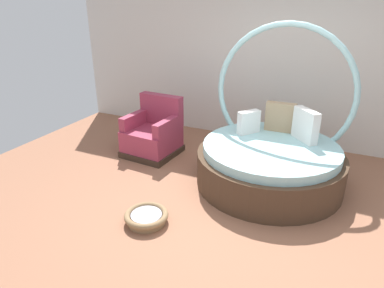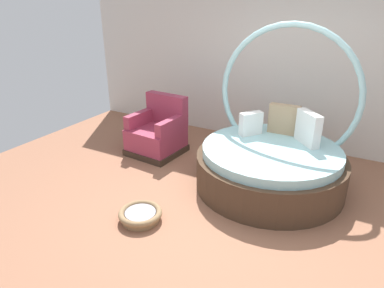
{
  "view_description": "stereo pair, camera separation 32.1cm",
  "coord_description": "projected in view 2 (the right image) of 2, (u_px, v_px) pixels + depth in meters",
  "views": [
    {
      "loc": [
        1.05,
        -3.33,
        2.39
      ],
      "look_at": [
        -0.75,
        0.56,
        0.55
      ],
      "focal_mm": 31.83,
      "sensor_mm": 36.0,
      "label": 1
    },
    {
      "loc": [
        1.33,
        -3.19,
        2.39
      ],
      "look_at": [
        -0.75,
        0.56,
        0.55
      ],
      "focal_mm": 31.83,
      "sensor_mm": 36.0,
      "label": 2
    }
  ],
  "objects": [
    {
      "name": "pet_basket",
      "position": [
        140.0,
        215.0,
        3.95
      ],
      "size": [
        0.51,
        0.51,
        0.13
      ],
      "color": "#8E704C",
      "rests_on": "ground_plane"
    },
    {
      "name": "ground_plane",
      "position": [
        224.0,
        215.0,
        4.1
      ],
      "size": [
        8.0,
        8.0,
        0.02
      ],
      "primitive_type": "cube",
      "color": "#936047"
    },
    {
      "name": "round_daybed",
      "position": [
        272.0,
        158.0,
        4.61
      ],
      "size": [
        1.98,
        1.98,
        2.13
      ],
      "color": "#473323",
      "rests_on": "ground_plane"
    },
    {
      "name": "red_armchair",
      "position": [
        158.0,
        133.0,
        5.63
      ],
      "size": [
        0.86,
        0.86,
        0.94
      ],
      "color": "#38281E",
      "rests_on": "ground_plane"
    },
    {
      "name": "back_wall",
      "position": [
        292.0,
        55.0,
        5.55
      ],
      "size": [
        8.0,
        0.12,
        3.07
      ],
      "primitive_type": "cube",
      "color": "silver",
      "rests_on": "ground_plane"
    }
  ]
}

